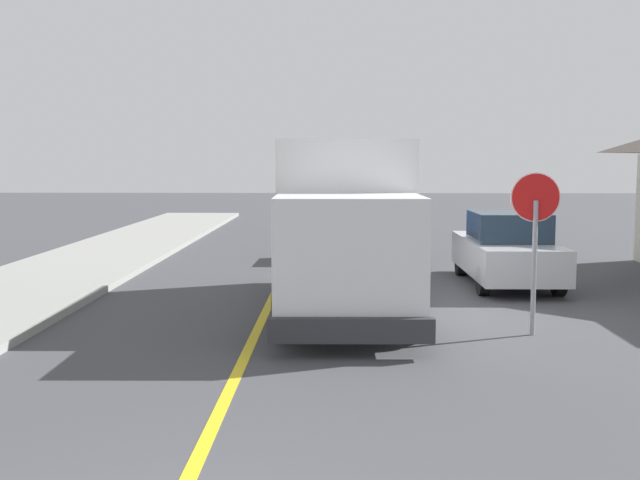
{
  "coord_description": "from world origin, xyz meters",
  "views": [
    {
      "loc": [
        1.33,
        -4.52,
        2.87
      ],
      "look_at": [
        1.03,
        9.34,
        1.4
      ],
      "focal_mm": 43.22,
      "sensor_mm": 36.0,
      "label": 1
    }
  ],
  "objects_px": {
    "parked_car_near": "(360,232)",
    "stop_sign": "(535,222)",
    "box_truck": "(344,217)",
    "parked_van_across": "(507,251)",
    "parked_car_mid": "(360,214)"
  },
  "relations": [
    {
      "from": "parked_car_near",
      "to": "parked_car_mid",
      "type": "relative_size",
      "value": 0.99
    },
    {
      "from": "parked_car_near",
      "to": "stop_sign",
      "type": "relative_size",
      "value": 1.67
    },
    {
      "from": "parked_car_mid",
      "to": "parked_car_near",
      "type": "bearing_deg",
      "value": -91.54
    },
    {
      "from": "box_truck",
      "to": "parked_car_near",
      "type": "distance_m",
      "value": 7.27
    },
    {
      "from": "parked_van_across",
      "to": "box_truck",
      "type": "bearing_deg",
      "value": -143.47
    },
    {
      "from": "box_truck",
      "to": "parked_car_near",
      "type": "xyz_separation_m",
      "value": [
        0.54,
        7.18,
        -0.97
      ]
    },
    {
      "from": "parked_car_near",
      "to": "parked_van_across",
      "type": "bearing_deg",
      "value": -54.17
    },
    {
      "from": "parked_car_near",
      "to": "parked_car_mid",
      "type": "bearing_deg",
      "value": 88.46
    },
    {
      "from": "parked_car_mid",
      "to": "parked_van_across",
      "type": "height_order",
      "value": "same"
    },
    {
      "from": "parked_car_mid",
      "to": "box_truck",
      "type": "bearing_deg",
      "value": -92.9
    },
    {
      "from": "box_truck",
      "to": "parked_car_near",
      "type": "relative_size",
      "value": 1.63
    },
    {
      "from": "stop_sign",
      "to": "parked_car_mid",
      "type": "bearing_deg",
      "value": 98.0
    },
    {
      "from": "parked_car_near",
      "to": "parked_van_across",
      "type": "relative_size",
      "value": 1.0
    },
    {
      "from": "parked_car_mid",
      "to": "stop_sign",
      "type": "height_order",
      "value": "stop_sign"
    },
    {
      "from": "box_truck",
      "to": "stop_sign",
      "type": "xyz_separation_m",
      "value": [
        3.06,
        -2.23,
        0.09
      ]
    }
  ]
}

